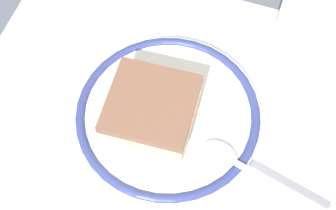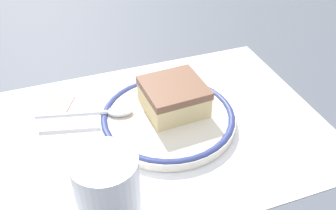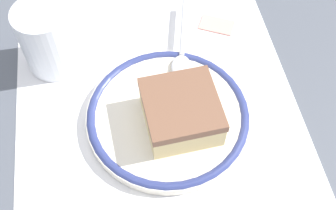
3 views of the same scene
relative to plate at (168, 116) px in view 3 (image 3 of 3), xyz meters
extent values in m
plane|color=#4C515B|center=(0.03, 0.01, -0.01)|extent=(2.40, 2.40, 0.00)
cube|color=white|center=(0.03, 0.01, -0.01)|extent=(0.52, 0.36, 0.00)
cylinder|color=silver|center=(0.00, 0.00, 0.00)|extent=(0.21, 0.21, 0.01)
torus|color=navy|center=(0.00, 0.00, 0.00)|extent=(0.21, 0.21, 0.01)
cube|color=beige|center=(-0.01, -0.01, 0.02)|extent=(0.09, 0.09, 0.03)
cube|color=brown|center=(-0.01, -0.01, 0.04)|extent=(0.09, 0.09, 0.01)
ellipsoid|color=silver|center=(0.07, -0.03, 0.01)|extent=(0.04, 0.04, 0.01)
cylinder|color=silver|center=(0.14, -0.05, 0.01)|extent=(0.11, 0.03, 0.01)
cylinder|color=white|center=(0.12, 0.14, 0.04)|extent=(0.07, 0.07, 0.09)
cylinder|color=silver|center=(0.12, 0.14, 0.00)|extent=(0.06, 0.06, 0.02)
cube|color=#E5998C|center=(0.15, -0.10, -0.01)|extent=(0.05, 0.06, 0.01)
camera|label=1|loc=(0.08, -0.24, 0.50)|focal=53.64mm
camera|label=2|loc=(0.15, 0.42, 0.37)|focal=40.58mm
camera|label=3|loc=(-0.28, 0.05, 0.46)|focal=45.30mm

